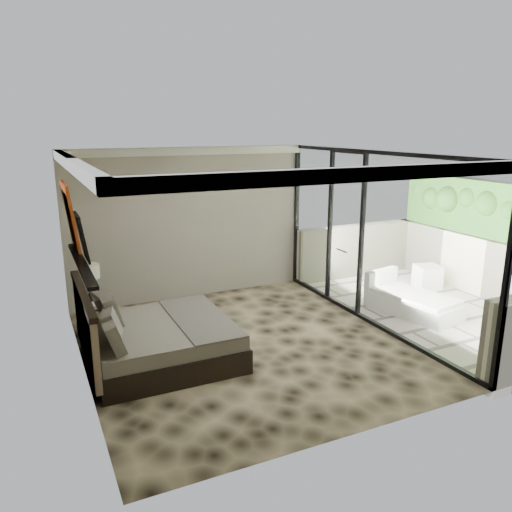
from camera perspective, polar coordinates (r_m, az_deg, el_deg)
name	(u,v)px	position (r m, az deg, el deg)	size (l,w,h in m)	color
floor	(245,346)	(7.52, -1.27, -10.22)	(5.00, 5.00, 0.00)	black
ceiling	(244,155)	(6.84, -1.40, 11.51)	(4.50, 5.00, 0.02)	silver
back_wall	(190,224)	(9.33, -7.52, 3.63)	(4.50, 0.02, 2.80)	gray
left_wall	(78,274)	(6.51, -19.68, -1.94)	(0.02, 5.00, 2.80)	gray
glass_wall	(373,240)	(8.19, 13.24, 1.82)	(0.08, 5.00, 2.80)	white
terrace_slab	(436,311)	(9.57, 19.85, -5.94)	(3.00, 5.00, 0.12)	beige
parapet_far	(493,270)	(10.36, 25.47, -1.42)	(0.30, 5.00, 1.10)	beige
foliage_hedge	(500,212)	(10.14, 26.15, 4.57)	(0.36, 4.60, 1.10)	#3C7524
picture_ledge	(81,264)	(6.59, -19.33, -0.83)	(0.12, 2.20, 0.05)	black
bed	(154,339)	(7.08, -11.53, -9.31)	(1.99, 1.92, 1.09)	black
nightstand	(97,316)	(8.30, -17.74, -6.60)	(0.51, 0.51, 0.51)	black
table_lamp	(90,278)	(8.15, -18.48, -2.36)	(0.31, 0.31, 0.57)	black
abstract_canvas	(70,216)	(7.29, -20.47, 4.34)	(0.04, 0.90, 0.90)	#BE3910
framed_print	(82,237)	(6.56, -19.26, 2.04)	(0.03, 0.50, 0.60)	black
ottoman	(427,277)	(10.61, 19.00, -2.23)	(0.45, 0.45, 0.45)	white
lounger	(411,301)	(9.16, 17.26, -4.98)	(1.07, 1.69, 0.62)	silver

